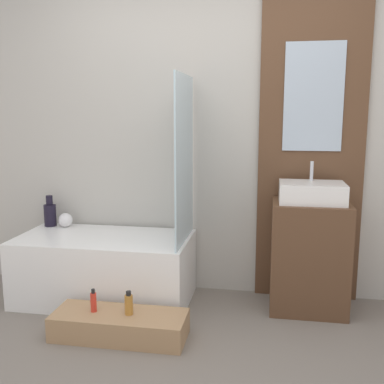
{
  "coord_description": "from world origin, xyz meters",
  "views": [
    {
      "loc": [
        0.45,
        -1.94,
        1.43
      ],
      "look_at": [
        -0.01,
        0.72,
        0.96
      ],
      "focal_mm": 42.0,
      "sensor_mm": 36.0,
      "label": 1
    }
  ],
  "objects_px": {
    "bathtub": "(105,268)",
    "vase_round_light": "(66,220)",
    "sink": "(312,192)",
    "bottle_soap_primary": "(93,302)",
    "bottle_soap_secondary": "(129,304)",
    "wooden_step_bench": "(120,325)",
    "vase_tall_dark": "(50,214)"
  },
  "relations": [
    {
      "from": "sink",
      "to": "bottle_soap_secondary",
      "type": "relative_size",
      "value": 2.94
    },
    {
      "from": "bathtub",
      "to": "bottle_soap_primary",
      "type": "xyz_separation_m",
      "value": [
        0.13,
        -0.55,
        -0.02
      ]
    },
    {
      "from": "wooden_step_bench",
      "to": "bottle_soap_secondary",
      "type": "relative_size",
      "value": 5.57
    },
    {
      "from": "bathtub",
      "to": "wooden_step_bench",
      "type": "relative_size",
      "value": 1.52
    },
    {
      "from": "bathtub",
      "to": "vase_tall_dark",
      "type": "relative_size",
      "value": 5.12
    },
    {
      "from": "wooden_step_bench",
      "to": "bottle_soap_secondary",
      "type": "distance_m",
      "value": 0.16
    },
    {
      "from": "wooden_step_bench",
      "to": "bottle_soap_secondary",
      "type": "bearing_deg",
      "value": 0.0
    },
    {
      "from": "bathtub",
      "to": "vase_tall_dark",
      "type": "xyz_separation_m",
      "value": [
        -0.55,
        0.24,
        0.35
      ]
    },
    {
      "from": "wooden_step_bench",
      "to": "bottle_soap_primary",
      "type": "xyz_separation_m",
      "value": [
        -0.17,
        0.0,
        0.15
      ]
    },
    {
      "from": "wooden_step_bench",
      "to": "sink",
      "type": "distance_m",
      "value": 1.6
    },
    {
      "from": "bathtub",
      "to": "vase_tall_dark",
      "type": "bearing_deg",
      "value": 156.95
    },
    {
      "from": "bathtub",
      "to": "vase_round_light",
      "type": "relative_size",
      "value": 11.5
    },
    {
      "from": "sink",
      "to": "vase_round_light",
      "type": "height_order",
      "value": "sink"
    },
    {
      "from": "sink",
      "to": "bathtub",
      "type": "bearing_deg",
      "value": -176.19
    },
    {
      "from": "bottle_soap_primary",
      "to": "vase_round_light",
      "type": "bearing_deg",
      "value": 124.97
    },
    {
      "from": "sink",
      "to": "bottle_soap_primary",
      "type": "relative_size",
      "value": 2.99
    },
    {
      "from": "sink",
      "to": "bottle_soap_primary",
      "type": "distance_m",
      "value": 1.67
    },
    {
      "from": "wooden_step_bench",
      "to": "bottle_soap_primary",
      "type": "height_order",
      "value": "bottle_soap_primary"
    },
    {
      "from": "vase_tall_dark",
      "to": "vase_round_light",
      "type": "height_order",
      "value": "vase_tall_dark"
    },
    {
      "from": "bathtub",
      "to": "sink",
      "type": "xyz_separation_m",
      "value": [
        1.53,
        0.1,
        0.62
      ]
    },
    {
      "from": "wooden_step_bench",
      "to": "sink",
      "type": "height_order",
      "value": "sink"
    },
    {
      "from": "bathtub",
      "to": "wooden_step_bench",
      "type": "height_order",
      "value": "bathtub"
    },
    {
      "from": "bottle_soap_primary",
      "to": "bottle_soap_secondary",
      "type": "xyz_separation_m",
      "value": [
        0.24,
        0.0,
        0.0
      ]
    },
    {
      "from": "sink",
      "to": "vase_tall_dark",
      "type": "height_order",
      "value": "sink"
    },
    {
      "from": "sink",
      "to": "bottle_soap_secondary",
      "type": "distance_m",
      "value": 1.48
    },
    {
      "from": "bathtub",
      "to": "bottle_soap_primary",
      "type": "height_order",
      "value": "bathtub"
    },
    {
      "from": "vase_round_light",
      "to": "bottle_soap_secondary",
      "type": "xyz_separation_m",
      "value": [
        0.78,
        -0.78,
        -0.33
      ]
    },
    {
      "from": "bottle_soap_primary",
      "to": "bottle_soap_secondary",
      "type": "bearing_deg",
      "value": 0.0
    },
    {
      "from": "vase_tall_dark",
      "to": "vase_round_light",
      "type": "xyz_separation_m",
      "value": [
        0.14,
        -0.01,
        -0.05
      ]
    },
    {
      "from": "bottle_soap_secondary",
      "to": "bathtub",
      "type": "bearing_deg",
      "value": 123.6
    },
    {
      "from": "sink",
      "to": "wooden_step_bench",
      "type": "bearing_deg",
      "value": -151.89
    },
    {
      "from": "sink",
      "to": "vase_tall_dark",
      "type": "bearing_deg",
      "value": 176.31
    }
  ]
}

